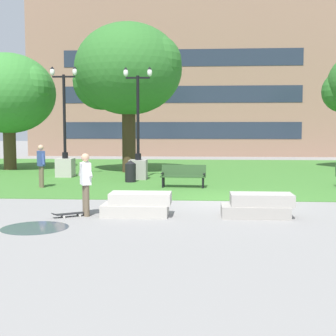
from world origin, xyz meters
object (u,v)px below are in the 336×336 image
Objects in this scene: person_skateboarder at (86,181)px; park_bench_near_right at (183,174)px; lamp_post_right at (65,155)px; lamp_post_center at (138,157)px; skateboard at (71,214)px; trash_bin at (130,171)px; concrete_block_center at (138,205)px; concrete_block_left at (258,206)px; person_bystander_near_lawn at (41,163)px.

person_skateboarder reaches higher than park_bench_near_right.
lamp_post_right is (-5.90, 3.66, 0.55)m from park_bench_near_right.
lamp_post_right reaches higher than park_bench_near_right.
skateboard is at bearing -93.79° from lamp_post_center.
person_skateboarder is at bearing -90.31° from trash_bin.
park_bench_near_right is at bearing 80.43° from concrete_block_center.
lamp_post_right reaches higher than skateboard.
trash_bin is at bearing 87.02° from skateboard.
person_skateboarder is at bearing -70.72° from lamp_post_right.
concrete_block_left is at bearing -63.60° from lamp_post_center.
lamp_post_right is (-3.46, 9.88, 0.12)m from person_skateboarder.
concrete_block_left is 0.37× the size of lamp_post_center.
concrete_block_center is 10.95m from lamp_post_right.
lamp_post_center is at bearing 116.40° from concrete_block_left.
concrete_block_left is 0.36× the size of lamp_post_right.
person_skateboarder is 10.47m from lamp_post_right.
trash_bin reaches higher than concrete_block_left.
lamp_post_center is 3.78m from lamp_post_right.
skateboard is 0.18× the size of lamp_post_right.
lamp_post_right reaches higher than person_skateboarder.
skateboard is at bearing -92.98° from trash_bin.
concrete_block_center is 3.26m from concrete_block_left.
lamp_post_right reaches higher than person_bystander_near_lawn.
park_bench_near_right is 1.91× the size of trash_bin.
skateboard is 0.56× the size of person_bystander_near_lawn.
concrete_block_center is 1.10× the size of person_bystander_near_lawn.
person_bystander_near_lawn reaches higher than concrete_block_center.
concrete_block_center is 1.82m from skateboard.
lamp_post_center reaches higher than skateboard.
concrete_block_left is at bearing -59.26° from trash_bin.
person_skateboarder is 9.08m from lamp_post_center.
trash_bin is (3.50, -1.97, -0.59)m from lamp_post_right.
park_bench_near_right is at bearing 110.12° from concrete_block_left.
concrete_block_left reaches higher than skateboard.
concrete_block_center is 6.20m from park_bench_near_right.
person_bystander_near_lawn is (-7.91, 5.65, 0.68)m from concrete_block_left.
lamp_post_right is (-4.87, 9.77, 0.79)m from concrete_block_center.
concrete_block_center reaches higher than skateboard.
park_bench_near_right is 0.34× the size of lamp_post_right.
trash_bin is at bearing 144.73° from park_bench_near_right.
person_skateboarder is 0.33× the size of lamp_post_center.
person_bystander_near_lawn reaches higher than park_bench_near_right.
concrete_block_left is 1.98× the size of trash_bin.
trash_bin is (-0.19, -1.16, -0.56)m from lamp_post_center.
park_bench_near_right is at bearing 66.20° from skateboard.
trash_bin is at bearing 120.74° from concrete_block_left.
park_bench_near_right is 6.96m from lamp_post_right.
lamp_post_center is (-1.17, 8.96, 0.76)m from concrete_block_center.
person_skateboarder is 6.70m from park_bench_near_right.
concrete_block_center is 1.10× the size of person_skateboarder.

